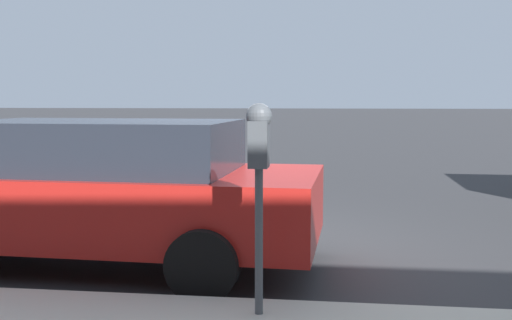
{
  "coord_description": "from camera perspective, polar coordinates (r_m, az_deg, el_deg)",
  "views": [
    {
      "loc": [
        -6.82,
        -1.21,
        1.74
      ],
      "look_at": [
        -2.16,
        -0.61,
        1.26
      ],
      "focal_mm": 42.0,
      "sensor_mm": 36.0,
      "label": 1
    }
  ],
  "objects": [
    {
      "name": "ground_plane",
      "position": [
        7.14,
        -2.69,
        -8.31
      ],
      "size": [
        220.0,
        220.0,
        0.0
      ],
      "primitive_type": "plane",
      "color": "#333335"
    },
    {
      "name": "parking_meter",
      "position": [
        4.34,
        0.28,
        0.59
      ],
      "size": [
        0.21,
        0.19,
        1.57
      ],
      "color": "#4C5156",
      "rests_on": "sidewalk"
    },
    {
      "name": "car_red",
      "position": [
        6.49,
        -15.6,
        -2.71
      ],
      "size": [
        2.23,
        4.94,
        1.52
      ],
      "rotation": [
        0.0,
        0.0,
        -0.04
      ],
      "color": "#B21E19",
      "rests_on": "ground_plane"
    }
  ]
}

